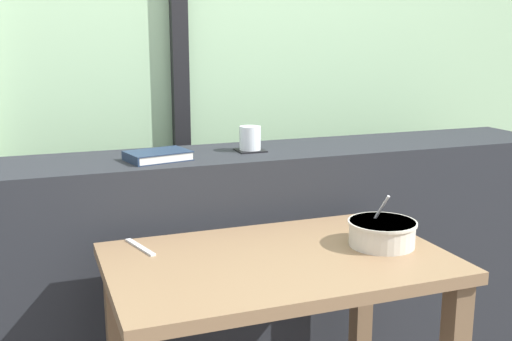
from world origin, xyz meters
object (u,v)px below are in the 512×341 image
at_px(juice_glass, 250,139).
at_px(soup_bowl, 382,234).
at_px(breakfast_table, 278,299).
at_px(coaster_square, 250,150).
at_px(fork_utensil, 140,247).
at_px(closed_book, 157,156).

bearing_deg(juice_glass, soup_bowl, -71.59).
relative_size(breakfast_table, soup_bowl, 4.68).
distance_m(coaster_square, soup_bowl, 0.65).
distance_m(breakfast_table, juice_glass, 0.69).
distance_m(breakfast_table, coaster_square, 0.67).
bearing_deg(soup_bowl, coaster_square, 108.41).
xyz_separation_m(breakfast_table, coaster_square, (0.13, 0.58, 0.32)).
bearing_deg(juice_glass, coaster_square, 90.00).
bearing_deg(fork_utensil, juice_glass, 22.10).
bearing_deg(breakfast_table, fork_utensil, 149.31).
distance_m(soup_bowl, fork_utensil, 0.71).
bearing_deg(breakfast_table, juice_glass, 77.72).
bearing_deg(breakfast_table, coaster_square, 77.72).
relative_size(juice_glass, soup_bowl, 0.43).
bearing_deg(juice_glass, breakfast_table, -102.28).
xyz_separation_m(breakfast_table, juice_glass, (0.13, 0.58, 0.36)).
height_order(soup_bowl, fork_utensil, soup_bowl).
xyz_separation_m(coaster_square, closed_book, (-0.35, -0.05, 0.01)).
bearing_deg(fork_utensil, closed_book, 53.17).
bearing_deg(coaster_square, soup_bowl, -71.59).
height_order(closed_book, soup_bowl, closed_book).
height_order(juice_glass, soup_bowl, juice_glass).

